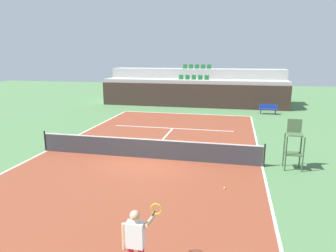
{
  "coord_description": "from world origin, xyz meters",
  "views": [
    {
      "loc": [
        4.09,
        -13.67,
        4.9
      ],
      "look_at": [
        0.64,
        2.0,
        1.2
      ],
      "focal_mm": 32.76,
      "sensor_mm": 36.0,
      "label": 1
    }
  ],
  "objects_px": {
    "tennis_net": "(146,148)",
    "umpire_chair": "(294,143)",
    "player_bench": "(268,108)",
    "player": "(136,241)",
    "tennis_ball_0": "(225,188)"
  },
  "relations": [
    {
      "from": "tennis_net",
      "to": "umpire_chair",
      "type": "distance_m",
      "value": 6.73
    },
    {
      "from": "tennis_net",
      "to": "player_bench",
      "type": "xyz_separation_m",
      "value": [
        6.91,
        13.35,
        -0.0
      ]
    },
    {
      "from": "player",
      "to": "tennis_ball_0",
      "type": "relative_size",
      "value": 25.91
    },
    {
      "from": "tennis_net",
      "to": "tennis_ball_0",
      "type": "bearing_deg",
      "value": -35.6
    },
    {
      "from": "tennis_net",
      "to": "player",
      "type": "bearing_deg",
      "value": -75.07
    },
    {
      "from": "tennis_net",
      "to": "player",
      "type": "relative_size",
      "value": 6.48
    },
    {
      "from": "tennis_ball_0",
      "to": "umpire_chair",
      "type": "bearing_deg",
      "value": 45.0
    },
    {
      "from": "tennis_net",
      "to": "umpire_chair",
      "type": "relative_size",
      "value": 5.04
    },
    {
      "from": "player_bench",
      "to": "tennis_ball_0",
      "type": "distance_m",
      "value": 16.41
    },
    {
      "from": "umpire_chair",
      "to": "tennis_ball_0",
      "type": "distance_m",
      "value": 4.16
    },
    {
      "from": "umpire_chair",
      "to": "player_bench",
      "type": "distance_m",
      "value": 13.31
    },
    {
      "from": "umpire_chair",
      "to": "tennis_ball_0",
      "type": "relative_size",
      "value": 33.33
    },
    {
      "from": "umpire_chair",
      "to": "player_bench",
      "type": "relative_size",
      "value": 1.47
    },
    {
      "from": "tennis_ball_0",
      "to": "tennis_net",
      "type": "bearing_deg",
      "value": 144.4
    },
    {
      "from": "umpire_chair",
      "to": "tennis_ball_0",
      "type": "xyz_separation_m",
      "value": [
        -2.83,
        -2.83,
        -1.14
      ]
    }
  ]
}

